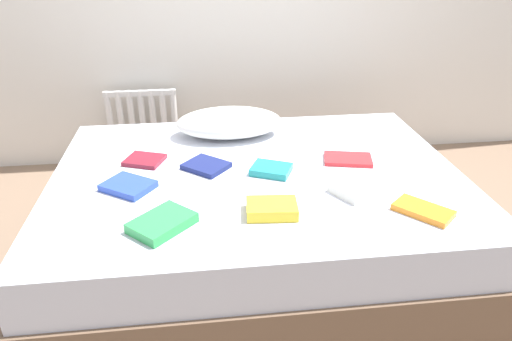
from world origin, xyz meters
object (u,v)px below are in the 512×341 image
Objects in this scene: textbook_red at (348,159)px; textbook_green at (162,223)px; textbook_maroon at (145,160)px; textbook_orange at (423,210)px; textbook_white at (356,188)px; bed at (257,216)px; radiator at (143,121)px; pillow at (229,122)px; textbook_teal at (271,169)px; textbook_yellow at (272,209)px; textbook_navy at (206,166)px; textbook_blue at (128,186)px.

textbook_green is at bearing -137.83° from textbook_red.
textbook_green is (0.12, -0.62, 0.01)m from textbook_maroon.
textbook_white reaches higher than textbook_orange.
textbook_green is at bearing -134.26° from bed.
radiator is 2.08× the size of textbook_green.
textbook_green is at bearing 161.41° from textbook_white.
textbook_teal is (0.16, -0.50, -0.06)m from pillow.
radiator is 1.44m from textbook_teal.
pillow is 3.31× the size of textbook_maroon.
textbook_white is (0.41, -0.26, 0.27)m from bed.
pillow is (-0.10, 0.48, 0.33)m from bed.
radiator is 2.15× the size of textbook_orange.
textbook_teal is at bearing -59.02° from radiator.
textbook_yellow is (-0.40, -0.14, 0.01)m from textbook_white.
textbook_red is 0.65m from textbook_yellow.
textbook_orange is (1.30, -1.67, 0.17)m from radiator.
textbook_navy is 0.84× the size of textbook_green.
radiator is (-0.67, 1.20, 0.09)m from bed.
textbook_navy is 1.01× the size of textbook_white.
textbook_green is (-0.43, -0.44, 0.27)m from bed.
textbook_green is (-0.84, -0.19, 0.00)m from textbook_white.
textbook_teal is 0.86× the size of textbook_blue.
textbook_yellow is at bearing -66.96° from radiator.
textbook_red is 1.03m from textbook_green.
textbook_yellow is (0.61, -0.29, 0.01)m from textbook_blue.
bed is at bearing 25.59° from textbook_navy.
bed is at bearing -159.61° from textbook_red.
radiator is at bearing 117.84° from textbook_yellow.
textbook_red is 1.32× the size of textbook_maroon.
textbook_red is at bearing 154.84° from textbook_orange.
radiator reaches higher than bed.
radiator is at bearing 95.53° from textbook_white.
textbook_blue is (-1.23, 0.36, 0.00)m from textbook_orange.
textbook_maroon is at bearing -160.33° from textbook_orange.
radiator is 2.09× the size of textbook_red.
textbook_yellow is at bearing -122.33° from textbook_red.
textbook_orange is 1.08× the size of textbook_blue.
textbook_orange is at bearing -52.37° from pillow.
textbook_green is at bearing -109.73° from pillow.
textbook_navy is 1.03m from textbook_orange.
bed is at bearing 96.24° from textbook_yellow.
textbook_green reaches higher than textbook_white.
textbook_teal is (0.31, -0.09, 0.00)m from textbook_navy.
textbook_yellow is at bearing -73.76° from textbook_teal.
bed is at bearing -168.39° from textbook_orange.
textbook_red is 1.12× the size of textbook_blue.
bed is at bearing 44.90° from textbook_blue.
textbook_red is 1.03× the size of textbook_orange.
textbook_orange is 0.97× the size of textbook_green.
bed is 3.36× the size of pillow.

